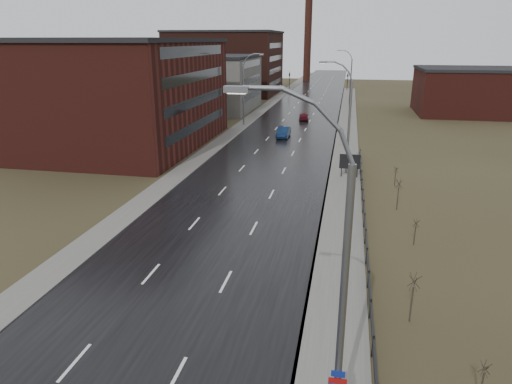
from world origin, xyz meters
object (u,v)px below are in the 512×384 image
at_px(streetlight_main, 333,289).
at_px(car_near, 284,133).
at_px(billboard, 350,162).
at_px(car_far, 304,117).

xyz_separation_m(streetlight_main, car_near, (-8.67, 51.29, -5.31)).
distance_m(billboard, car_far, 35.00).
distance_m(streetlight_main, car_far, 67.17).
bearing_deg(billboard, car_far, 103.06).
distance_m(streetlight_main, billboard, 32.78).
distance_m(car_near, car_far, 15.33).
relative_size(billboard, car_far, 0.63).
relative_size(streetlight_main, car_far, 3.03).
relative_size(car_near, car_far, 1.14).
height_order(streetlight_main, car_far, streetlight_main).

